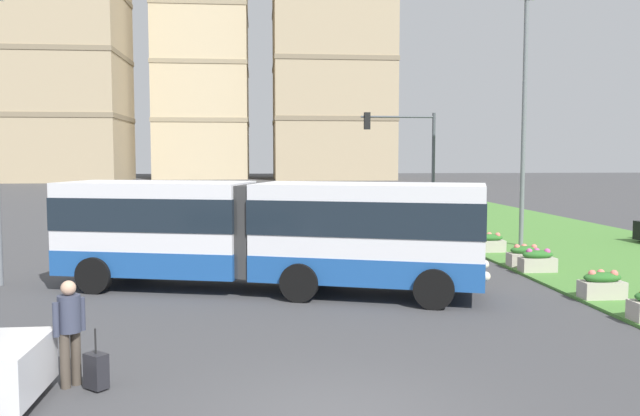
% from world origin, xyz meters
% --- Properties ---
extents(articulated_bus, '(11.96, 5.83, 3.00)m').
position_xyz_m(articulated_bus, '(-0.82, 9.10, 1.65)').
color(articulated_bus, white).
rests_on(articulated_bus, ground).
extents(car_silver_hatch, '(4.60, 2.48, 1.58)m').
position_xyz_m(car_silver_hatch, '(-6.04, 24.57, 0.75)').
color(car_silver_hatch, '#B7BABF').
rests_on(car_silver_hatch, ground).
extents(pedestrian_crossing, '(0.41, 0.47, 1.74)m').
position_xyz_m(pedestrian_crossing, '(-4.09, 1.81, 1.00)').
color(pedestrian_crossing, '#4C4238').
rests_on(pedestrian_crossing, ground).
extents(rolling_suitcase, '(0.43, 0.42, 0.97)m').
position_xyz_m(rolling_suitcase, '(-3.64, 1.61, 0.31)').
color(rolling_suitcase, '#232328').
rests_on(rolling_suitcase, ground).
extents(flower_planter_2, '(1.10, 0.56, 0.74)m').
position_xyz_m(flower_planter_2, '(7.74, 6.96, 0.43)').
color(flower_planter_2, '#B7AD9E').
rests_on(flower_planter_2, grass_median).
extents(flower_planter_3, '(1.10, 0.56, 0.74)m').
position_xyz_m(flower_planter_3, '(7.74, 10.88, 0.43)').
color(flower_planter_3, '#B7AD9E').
rests_on(flower_planter_3, grass_median).
extents(flower_planter_4, '(1.10, 0.56, 0.74)m').
position_xyz_m(flower_planter_4, '(7.74, 11.87, 0.43)').
color(flower_planter_4, '#B7AD9E').
rests_on(flower_planter_4, grass_median).
extents(flower_planter_5, '(1.10, 0.56, 0.74)m').
position_xyz_m(flower_planter_5, '(7.74, 15.18, 0.43)').
color(flower_planter_5, '#B7AD9E').
rests_on(flower_planter_5, grass_median).
extents(traffic_light_far_right, '(3.62, 0.28, 5.79)m').
position_xyz_m(traffic_light_far_right, '(6.16, 22.00, 3.99)').
color(traffic_light_far_right, '#474C51').
rests_on(traffic_light_far_right, ground).
extents(streetlight_median, '(0.70, 0.28, 10.15)m').
position_xyz_m(streetlight_median, '(9.64, 16.80, 5.53)').
color(streetlight_median, slate).
rests_on(streetlight_median, ground).
extents(apartment_tower_westcentre, '(15.14, 18.81, 36.14)m').
position_xyz_m(apartment_tower_westcentre, '(-10.30, 104.34, 18.09)').
color(apartment_tower_westcentre, beige).
rests_on(apartment_tower_westcentre, ground).
extents(apartment_tower_centre, '(18.77, 17.37, 54.12)m').
position_xyz_m(apartment_tower_centre, '(10.75, 97.35, 27.08)').
color(apartment_tower_centre, tan).
rests_on(apartment_tower_centre, ground).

